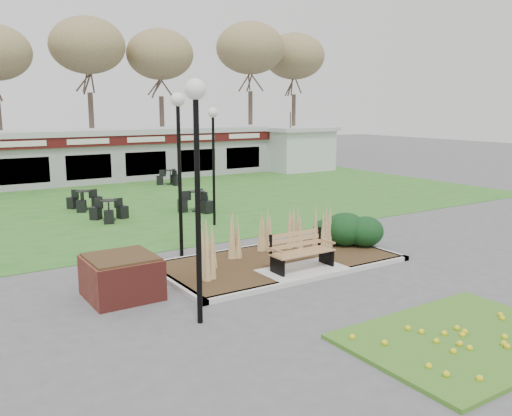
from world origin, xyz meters
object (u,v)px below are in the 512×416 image
brick_planter (122,276)px  lamp_post_near_left (197,149)px  lamp_post_mid_right (213,140)px  bistro_set_c (197,204)px  bistro_set_d (171,180)px  patio_umbrella (290,146)px  bistro_set_b (84,203)px  lamp_post_near_right (179,139)px  park_bench (300,250)px  service_hut (298,148)px  bistro_set_a (109,214)px  food_pavilion (81,156)px

brick_planter → lamp_post_near_left: bearing=-70.8°
lamp_post_mid_right → bistro_set_c: size_ratio=2.75×
lamp_post_mid_right → bistro_set_c: bearing=75.8°
bistro_set_d → patio_umbrella: patio_umbrella is taller
bistro_set_b → bistro_set_c: bearing=-37.5°
patio_umbrella → lamp_post_near_right: bearing=-135.5°
park_bench → service_hut: size_ratio=0.39×
brick_planter → lamp_post_mid_right: size_ratio=0.36×
bistro_set_b → lamp_post_mid_right: bearing=-60.9°
lamp_post_near_left → lamp_post_mid_right: (4.46, 7.55, -0.40)m
lamp_post_near_right → bistro_set_d: (5.65, 13.27, -3.03)m
bistro_set_b → service_hut: bearing=21.6°
service_hut → bistro_set_c: (-11.99, -9.07, -1.16)m
bistro_set_d → patio_umbrella: (8.36, 0.51, 1.43)m
service_hut → bistro_set_b: (-15.71, -6.21, -1.17)m
brick_planter → bistro_set_d: brick_planter is taller
bistro_set_a → bistro_set_b: bistro_set_b is taller
service_hut → bistro_set_a: bearing=-150.2°
brick_planter → lamp_post_near_right: 4.37m
bistro_set_a → bistro_set_d: bistro_set_d is taller
lamp_post_near_left → bistro_set_a: bearing=81.3°
service_hut → patio_umbrella: size_ratio=1.63×
bistro_set_a → lamp_post_near_right: bearing=-88.8°
bistro_set_a → bistro_set_d: 9.35m
lamp_post_mid_right → bistro_set_d: (2.90, 10.17, -2.73)m
park_bench → food_pavilion: 19.73m
food_pavilion → service_hut: bearing=-8.3°
food_pavilion → bistro_set_d: size_ratio=17.15×
food_pavilion → bistro_set_b: (-2.21, -8.18, -1.20)m
park_bench → patio_umbrella: 20.68m
service_hut → lamp_post_near_left: (-17.12, -19.24, 1.96)m
park_bench → bistro_set_a: bearing=102.9°
bistro_set_a → bistro_set_b: size_ratio=0.98×
food_pavilion → lamp_post_mid_right: (0.84, -13.66, 1.53)m
park_bench → bistro_set_c: bearing=80.1°
bistro_set_c → park_bench: bearing=-99.9°
food_pavilion → service_hut: food_pavilion is taller
brick_planter → bistro_set_c: 9.89m
park_bench → bistro_set_c: (1.51, 8.68, -0.30)m
service_hut → bistro_set_a: size_ratio=3.12×
lamp_post_near_left → bistro_set_a: size_ratio=3.32×
bistro_set_c → patio_umbrella: bearing=37.2°
service_hut → bistro_set_c: service_hut is taller
lamp_post_mid_right → bistro_set_d: bearing=74.1°
service_hut → lamp_post_mid_right: (-12.66, -11.69, 1.56)m
park_bench → service_hut: 22.32m
brick_planter → patio_umbrella: patio_umbrella is taller
brick_planter → food_pavilion: size_ratio=0.06×
food_pavilion → lamp_post_near_right: 16.97m
lamp_post_near_left → bistro_set_d: size_ratio=3.26×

